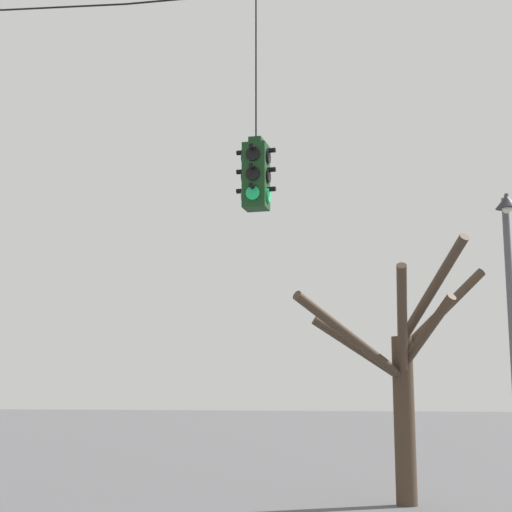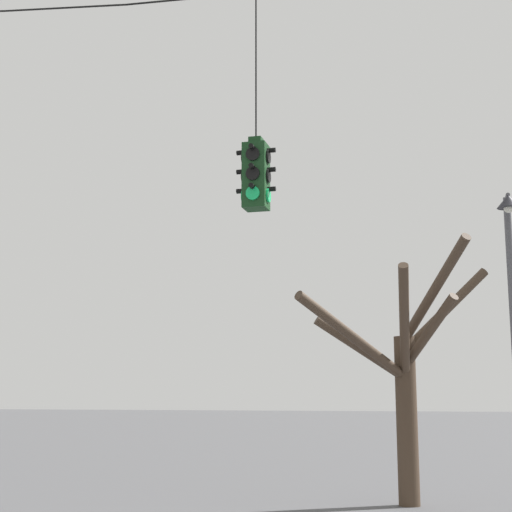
# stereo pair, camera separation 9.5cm
# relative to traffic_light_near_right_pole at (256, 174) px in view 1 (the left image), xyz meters

# --- Properties ---
(traffic_light_near_right_pole) EXTENTS (0.58, 0.58, 3.36)m
(traffic_light_near_right_pole) POSITION_rel_traffic_light_near_right_pole_xyz_m (0.00, 0.00, 0.00)
(traffic_light_near_right_pole) COLOR #143819
(street_lamp) EXTENTS (0.38, 0.66, 5.50)m
(street_lamp) POSITION_rel_traffic_light_near_right_pole_xyz_m (3.62, 2.99, -1.71)
(street_lamp) COLOR #515156
(street_lamp) RESTS_ON ground_plane
(bare_tree) EXTENTS (3.57, 3.24, 5.10)m
(bare_tree) POSITION_rel_traffic_light_near_right_pole_xyz_m (1.63, 5.47, -2.72)
(bare_tree) COLOR #423326
(bare_tree) RESTS_ON ground_plane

